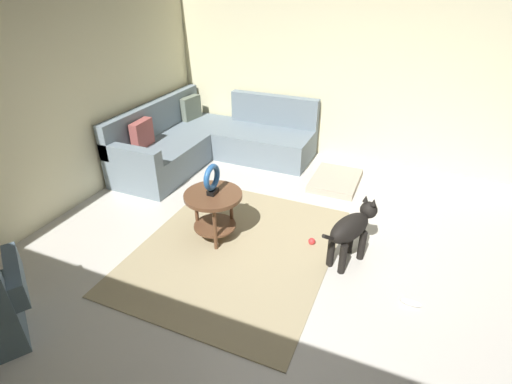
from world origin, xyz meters
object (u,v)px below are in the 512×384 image
dog_bed_mat (335,180)px  dog_toy_ball (311,241)px  dog_toy_bone (411,302)px  torus_sculpture (212,179)px  dog (352,228)px  sectional_couch (209,142)px  side_table (214,204)px

dog_bed_mat → dog_toy_ball: bearing=-177.0°
dog_bed_mat → dog_toy_bone: dog_bed_mat is taller
dog_bed_mat → dog_toy_bone: size_ratio=4.44×
torus_sculpture → dog: 1.45m
sectional_couch → side_table: 2.01m
torus_sculpture → dog_toy_bone: size_ratio=1.81×
sectional_couch → dog_bed_mat: size_ratio=2.81×
sectional_couch → dog_toy_ball: (-1.44, -2.02, -0.25)m
torus_sculpture → dog_bed_mat: size_ratio=0.41×
side_table → dog: (0.18, -1.39, -0.04)m
dog → dog_toy_ball: 0.54m
dog_toy_ball → dog: bearing=-104.2°
sectional_couch → torus_sculpture: (-1.72, -1.03, 0.42)m
torus_sculpture → dog_bed_mat: torus_sculpture is taller
torus_sculpture → sectional_couch: bearing=30.7°
side_table → dog: bearing=-82.6°
torus_sculpture → dog_toy_bone: (-0.22, -2.02, -0.68)m
dog_toy_bone → dog: bearing=57.6°
dog_toy_ball → dog_toy_bone: 1.14m
side_table → dog_toy_bone: 2.07m
dog → dog_toy_bone: dog is taller
torus_sculpture → dog_toy_bone: bearing=-96.1°
torus_sculpture → dog_toy_bone: torus_sculpture is taller
side_table → dog_toy_ball: 1.10m
dog_toy_bone → dog_bed_mat: bearing=29.7°
sectional_couch → dog: 2.87m
dog_bed_mat → dog_toy_bone: bearing=-150.3°
dog → dog_toy_ball: size_ratio=10.65×
sectional_couch → dog: (-1.54, -2.42, 0.09)m
side_table → torus_sculpture: bearing=-90.0°
torus_sculpture → dog_bed_mat: (1.72, -0.92, -0.67)m
dog_toy_ball → dog_toy_bone: bearing=-115.9°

